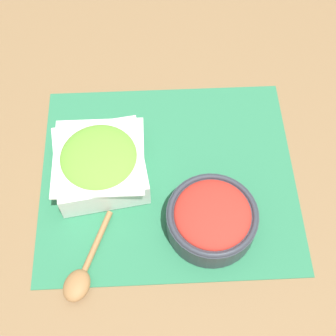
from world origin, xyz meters
The scene contains 5 objects.
ground_plane centered at (0.00, 0.00, 0.00)m, with size 3.00×3.00×0.00m, color olive.
placemat centered at (0.00, 0.00, 0.00)m, with size 0.53×0.46×0.00m.
lettuce_bowl centered at (-0.14, 0.01, 0.05)m, with size 0.20×0.20×0.08m.
tomato_bowl centered at (0.08, -0.12, 0.04)m, with size 0.18×0.18×0.08m.
wooden_spoon centered at (-0.17, -0.21, 0.02)m, with size 0.10×0.19×0.03m.
Camera 1 is at (-0.02, -0.48, 0.87)m, focal length 50.00 mm.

